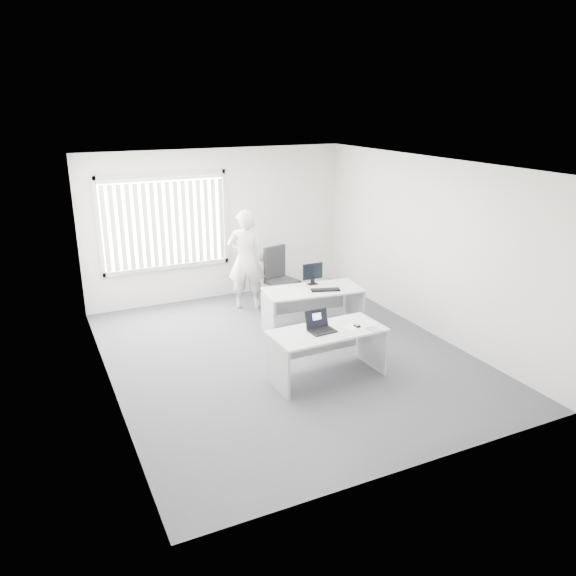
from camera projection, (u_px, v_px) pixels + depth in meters
name	position (u px, v px, depth m)	size (l,w,h in m)	color
ground	(286.00, 355.00, 8.37)	(6.00, 6.00, 0.00)	#5B5B63
wall_back	(218.00, 225.00, 10.50)	(5.00, 0.02, 2.80)	silver
wall_front	(420.00, 344.00, 5.36)	(5.00, 0.02, 2.80)	silver
wall_left	(103.00, 289.00, 6.91)	(0.02, 6.00, 2.80)	silver
wall_right	(428.00, 246.00, 8.94)	(0.02, 6.00, 2.80)	silver
ceiling	(286.00, 164.00, 7.48)	(5.00, 6.00, 0.02)	white
window	(165.00, 222.00, 10.01)	(2.32, 0.06, 1.76)	beige
blinds	(166.00, 224.00, 9.96)	(2.20, 0.10, 1.50)	white
desk_near	(327.00, 343.00, 7.54)	(1.56, 0.77, 0.70)	silver
desk_far	(313.00, 300.00, 9.14)	(1.63, 0.90, 0.71)	silver
office_chair	(281.00, 289.00, 10.23)	(0.78, 0.78, 1.12)	black
person	(246.00, 260.00, 10.00)	(0.67, 0.44, 1.82)	silver
laptop	(322.00, 323.00, 7.38)	(0.34, 0.30, 0.26)	black
paper_sheet	(354.00, 326.00, 7.60)	(0.27, 0.19, 0.00)	white
mouse	(357.00, 325.00, 7.58)	(0.06, 0.10, 0.04)	silver
booklet	(375.00, 329.00, 7.49)	(0.14, 0.20, 0.01)	silver
keyboard	(325.00, 290.00, 9.00)	(0.47, 0.16, 0.02)	black
monitor	(313.00, 274.00, 9.25)	(0.36, 0.11, 0.36)	black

